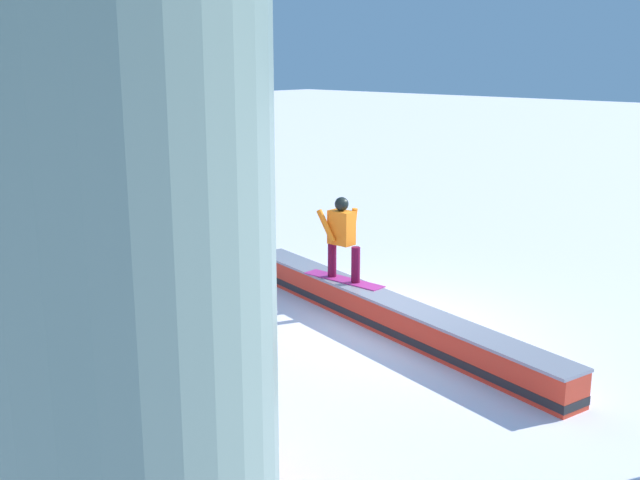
# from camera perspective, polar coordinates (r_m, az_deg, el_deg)

# --- Properties ---
(ground_plane) EXTENTS (120.00, 120.00, 0.00)m
(ground_plane) POSITION_cam_1_polar(r_m,az_deg,el_deg) (11.47, 5.01, -6.70)
(ground_plane) COLOR white
(grind_box) EXTENTS (6.76, 1.92, 0.50)m
(grind_box) POSITION_cam_1_polar(r_m,az_deg,el_deg) (11.40, 5.03, -5.63)
(grind_box) COLOR red
(grind_box) RESTS_ON ground_plane
(snowboarder) EXTENTS (1.47, 0.43, 1.34)m
(snowboarder) POSITION_cam_1_polar(r_m,az_deg,el_deg) (11.96, 1.67, 0.30)
(snowboarder) COLOR #B62C85
(snowboarder) RESTS_ON grind_box
(safety_fence) EXTENTS (8.66, 1.89, 1.03)m
(safety_fence) POSITION_cam_1_polar(r_m,az_deg,el_deg) (8.43, -15.06, -11.13)
(safety_fence) COLOR red
(safety_fence) RESTS_ON ground_plane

